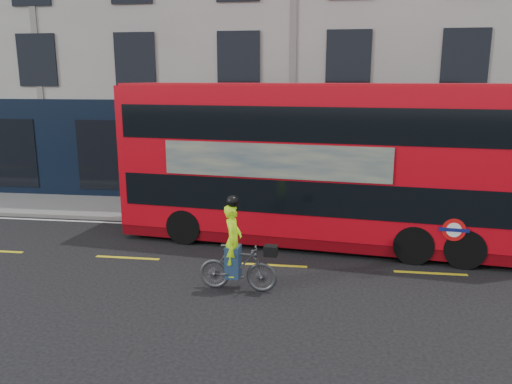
# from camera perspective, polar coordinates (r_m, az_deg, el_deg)

# --- Properties ---
(ground) EXTENTS (120.00, 120.00, 0.00)m
(ground) POSITION_cam_1_polar(r_m,az_deg,el_deg) (11.87, 1.15, -10.96)
(ground) COLOR black
(ground) RESTS_ON ground
(pavement) EXTENTS (60.00, 3.00, 0.12)m
(pavement) POSITION_cam_1_polar(r_m,az_deg,el_deg) (17.97, 3.61, -2.46)
(pavement) COLOR slate
(pavement) RESTS_ON ground
(kerb) EXTENTS (60.00, 0.12, 0.13)m
(kerb) POSITION_cam_1_polar(r_m,az_deg,el_deg) (16.53, 3.21, -3.80)
(kerb) COLOR slate
(kerb) RESTS_ON ground
(building_terrace) EXTENTS (50.00, 10.07, 15.00)m
(building_terrace) POSITION_cam_1_polar(r_m,az_deg,el_deg) (23.92, 5.14, 19.26)
(building_terrace) COLOR #ABA9A1
(building_terrace) RESTS_ON ground
(road_edge_line) EXTENTS (58.00, 0.10, 0.01)m
(road_edge_line) POSITION_cam_1_polar(r_m,az_deg,el_deg) (16.26, 3.12, -4.31)
(road_edge_line) COLOR silver
(road_edge_line) RESTS_ON ground
(lane_dashes) EXTENTS (58.00, 0.12, 0.01)m
(lane_dashes) POSITION_cam_1_polar(r_m,az_deg,el_deg) (13.25, 1.93, -8.35)
(lane_dashes) COLOR gold
(lane_dashes) RESTS_ON ground
(bus) EXTENTS (11.79, 3.96, 4.67)m
(bus) POSITION_cam_1_polar(r_m,az_deg,el_deg) (14.64, 7.34, 3.30)
(bus) COLOR red
(bus) RESTS_ON ground
(cyclist) EXTENTS (1.85, 0.62, 2.25)m
(cyclist) POSITION_cam_1_polar(r_m,az_deg,el_deg) (11.53, -2.24, -7.69)
(cyclist) COLOR #444649
(cyclist) RESTS_ON ground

